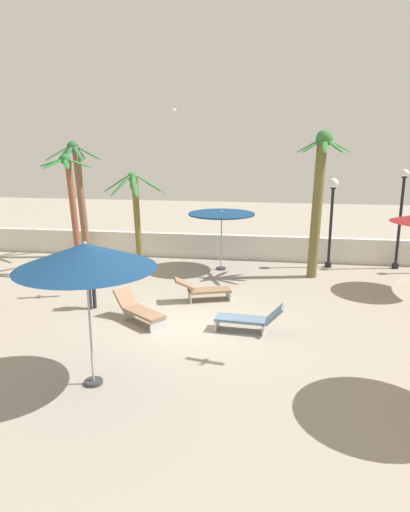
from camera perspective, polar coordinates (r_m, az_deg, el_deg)
ground_plane at (r=13.32m, az=-1.87°, el=-8.77°), size 56.00×56.00×0.00m
boundary_wall at (r=20.75m, az=2.21°, el=1.16°), size 25.20×0.30×1.09m
patio_umbrella_1 at (r=18.64m, az=2.04°, el=4.98°), size 2.67×2.67×2.44m
patio_umbrella_4 at (r=9.71m, az=-14.51°, el=-0.03°), size 2.92×2.92×3.19m
palm_tree_0 at (r=21.40m, az=-15.30°, el=8.41°), size 2.55×2.55×5.17m
palm_tree_1 at (r=19.42m, az=-8.54°, el=6.18°), size 2.76×2.64×3.93m
palm_tree_2 at (r=18.62m, az=-16.16°, el=6.80°), size 2.35×2.28×4.69m
palm_tree_3 at (r=17.91m, az=13.88°, el=7.94°), size 1.99×1.99×5.56m
lamp_post_1 at (r=20.38m, az=22.98°, el=4.81°), size 0.32×0.32×4.08m
lamp_post_2 at (r=19.64m, az=15.36°, el=5.46°), size 0.40×0.40×3.70m
lounge_chair_0 at (r=15.28m, az=-0.32°, el=-4.11°), size 1.93×1.14×0.82m
lounge_chair_1 at (r=13.69m, az=-8.19°, el=-6.53°), size 1.84×1.58×0.84m
lounge_chair_2 at (r=12.94m, az=5.52°, el=-7.70°), size 1.93×0.71×0.84m
guest_0 at (r=14.85m, az=-13.88°, el=-2.92°), size 0.41×0.46×1.56m
seagull_1 at (r=15.20m, az=-3.86°, el=17.52°), size 1.23×0.55×0.21m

